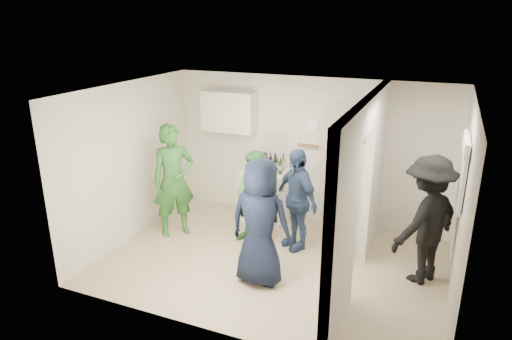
{
  "coord_description": "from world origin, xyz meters",
  "views": [
    {
      "loc": [
        2.07,
        -5.53,
        3.44
      ],
      "look_at": [
        -0.42,
        0.4,
        1.25
      ],
      "focal_mm": 32.0,
      "sensor_mm": 36.0,
      "label": 1
    }
  ],
  "objects_px": {
    "person_green_center": "(257,199)",
    "fridge": "(355,188)",
    "person_green_left": "(174,181)",
    "person_denim": "(296,199)",
    "wicker_basket": "(353,132)",
    "person_nook": "(427,220)",
    "blue_bowl": "(354,124)",
    "person_navy": "(260,223)",
    "yellow_cup_stack_top": "(373,133)",
    "stove": "(266,195)"
  },
  "relations": [
    {
      "from": "person_denim",
      "to": "person_navy",
      "type": "xyz_separation_m",
      "value": [
        -0.13,
        -1.12,
        0.07
      ]
    },
    {
      "from": "fridge",
      "to": "yellow_cup_stack_top",
      "type": "distance_m",
      "value": 0.98
    },
    {
      "from": "wicker_basket",
      "to": "person_nook",
      "type": "height_order",
      "value": "wicker_basket"
    },
    {
      "from": "person_green_center",
      "to": "person_navy",
      "type": "bearing_deg",
      "value": -66.07
    },
    {
      "from": "person_green_left",
      "to": "person_nook",
      "type": "distance_m",
      "value": 3.83
    },
    {
      "from": "person_green_center",
      "to": "fridge",
      "type": "bearing_deg",
      "value": 32.53
    },
    {
      "from": "blue_bowl",
      "to": "yellow_cup_stack_top",
      "type": "bearing_deg",
      "value": -25.11
    },
    {
      "from": "blue_bowl",
      "to": "person_navy",
      "type": "height_order",
      "value": "blue_bowl"
    },
    {
      "from": "stove",
      "to": "person_green_center",
      "type": "distance_m",
      "value": 0.97
    },
    {
      "from": "person_green_left",
      "to": "wicker_basket",
      "type": "bearing_deg",
      "value": -23.53
    },
    {
      "from": "person_green_left",
      "to": "person_navy",
      "type": "height_order",
      "value": "person_green_left"
    },
    {
      "from": "wicker_basket",
      "to": "blue_bowl",
      "type": "bearing_deg",
      "value": 0.0
    },
    {
      "from": "stove",
      "to": "blue_bowl",
      "type": "xyz_separation_m",
      "value": [
        1.44,
        0.02,
        1.4
      ]
    },
    {
      "from": "person_green_center",
      "to": "blue_bowl",
      "type": "bearing_deg",
      "value": 36.15
    },
    {
      "from": "person_green_center",
      "to": "person_navy",
      "type": "xyz_separation_m",
      "value": [
        0.45,
        -0.99,
        0.12
      ]
    },
    {
      "from": "person_nook",
      "to": "person_green_center",
      "type": "bearing_deg",
      "value": -58.56
    },
    {
      "from": "blue_bowl",
      "to": "person_green_left",
      "type": "height_order",
      "value": "blue_bowl"
    },
    {
      "from": "person_navy",
      "to": "person_nook",
      "type": "distance_m",
      "value": 2.19
    },
    {
      "from": "person_green_center",
      "to": "person_denim",
      "type": "xyz_separation_m",
      "value": [
        0.59,
        0.13,
        0.04
      ]
    },
    {
      "from": "stove",
      "to": "wicker_basket",
      "type": "height_order",
      "value": "wicker_basket"
    },
    {
      "from": "stove",
      "to": "yellow_cup_stack_top",
      "type": "distance_m",
      "value": 2.21
    },
    {
      "from": "blue_bowl",
      "to": "person_nook",
      "type": "bearing_deg",
      "value": -39.57
    },
    {
      "from": "fridge",
      "to": "blue_bowl",
      "type": "distance_m",
      "value": 1.04
    },
    {
      "from": "person_green_left",
      "to": "person_denim",
      "type": "relative_size",
      "value": 1.16
    },
    {
      "from": "blue_bowl",
      "to": "person_green_left",
      "type": "xyz_separation_m",
      "value": [
        -2.61,
        -1.1,
        -0.93
      ]
    },
    {
      "from": "wicker_basket",
      "to": "person_green_center",
      "type": "bearing_deg",
      "value": -143.13
    },
    {
      "from": "blue_bowl",
      "to": "person_green_center",
      "type": "height_order",
      "value": "blue_bowl"
    },
    {
      "from": "person_nook",
      "to": "stove",
      "type": "bearing_deg",
      "value": -76.81
    },
    {
      "from": "person_nook",
      "to": "person_navy",
      "type": "bearing_deg",
      "value": -32.21
    },
    {
      "from": "yellow_cup_stack_top",
      "to": "person_green_left",
      "type": "height_order",
      "value": "yellow_cup_stack_top"
    },
    {
      "from": "fridge",
      "to": "person_nook",
      "type": "bearing_deg",
      "value": -40.54
    },
    {
      "from": "person_green_left",
      "to": "person_navy",
      "type": "distance_m",
      "value": 2.01
    },
    {
      "from": "fridge",
      "to": "yellow_cup_stack_top",
      "type": "height_order",
      "value": "yellow_cup_stack_top"
    },
    {
      "from": "person_navy",
      "to": "blue_bowl",
      "type": "bearing_deg",
      "value": -111.17
    },
    {
      "from": "person_green_left",
      "to": "person_green_center",
      "type": "bearing_deg",
      "value": -38.9
    },
    {
      "from": "person_green_left",
      "to": "yellow_cup_stack_top",
      "type": "bearing_deg",
      "value": -28.43
    },
    {
      "from": "person_green_left",
      "to": "person_denim",
      "type": "bearing_deg",
      "value": -37.37
    },
    {
      "from": "person_green_left",
      "to": "person_denim",
      "type": "distance_m",
      "value": 2.0
    },
    {
      "from": "wicker_basket",
      "to": "person_green_left",
      "type": "height_order",
      "value": "person_green_left"
    },
    {
      "from": "person_green_left",
      "to": "blue_bowl",
      "type": "bearing_deg",
      "value": -23.53
    },
    {
      "from": "yellow_cup_stack_top",
      "to": "person_green_left",
      "type": "xyz_separation_m",
      "value": [
        -2.93,
        -0.95,
        -0.85
      ]
    },
    {
      "from": "wicker_basket",
      "to": "person_green_center",
      "type": "distance_m",
      "value": 1.81
    },
    {
      "from": "fridge",
      "to": "yellow_cup_stack_top",
      "type": "relative_size",
      "value": 6.6
    },
    {
      "from": "stove",
      "to": "person_green_center",
      "type": "relative_size",
      "value": 0.6
    },
    {
      "from": "person_navy",
      "to": "yellow_cup_stack_top",
      "type": "bearing_deg",
      "value": -120.98
    },
    {
      "from": "person_nook",
      "to": "yellow_cup_stack_top",
      "type": "bearing_deg",
      "value": -100.05
    },
    {
      "from": "wicker_basket",
      "to": "yellow_cup_stack_top",
      "type": "height_order",
      "value": "yellow_cup_stack_top"
    },
    {
      "from": "yellow_cup_stack_top",
      "to": "person_green_center",
      "type": "distance_m",
      "value": 2.01
    },
    {
      "from": "wicker_basket",
      "to": "person_denim",
      "type": "xyz_separation_m",
      "value": [
        -0.64,
        -0.79,
        -0.93
      ]
    },
    {
      "from": "wicker_basket",
      "to": "person_green_center",
      "type": "relative_size",
      "value": 0.23
    }
  ]
}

